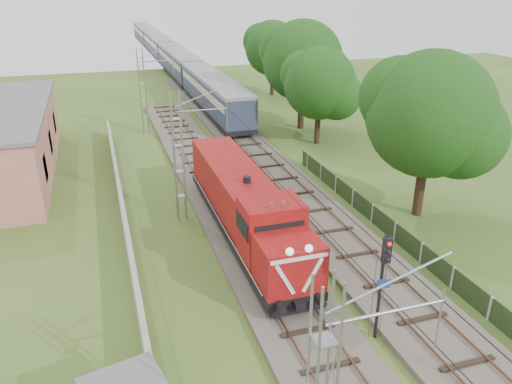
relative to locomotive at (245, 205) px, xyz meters
name	(u,v)px	position (x,y,z in m)	size (l,w,h in m)	color
ground	(301,328)	(0.00, -8.40, -2.15)	(140.00, 140.00, 0.00)	#37531F
track_main	(252,247)	(0.00, -1.40, -1.96)	(4.20, 70.00, 0.45)	#6B6054
track_side	(263,162)	(5.00, 11.60, -1.96)	(4.20, 80.00, 0.45)	#6B6054
catenary	(179,158)	(-2.95, 3.60, 1.90)	(3.31, 70.00, 8.00)	gray
boundary_wall	(124,216)	(-6.50, 3.60, -1.40)	(0.25, 40.00, 1.50)	#9E9E99
fence	(422,253)	(8.00, -5.40, -1.55)	(0.12, 32.00, 1.20)	black
locomotive	(245,205)	(0.00, 0.00, 0.00)	(2.84, 16.22, 4.12)	black
coach_rake	(167,52)	(5.00, 63.04, 0.38)	(3.04, 90.78, 3.52)	black
signal_post	(384,270)	(2.70, -9.98, 1.14)	(0.52, 0.41, 4.78)	black
tree_a	(432,116)	(11.42, -0.20, 4.23)	(7.88, 7.51, 10.22)	#392717
tree_b	(320,84)	(11.51, 15.48, 3.21)	(6.63, 6.31, 8.59)	#392717
tree_c	(304,62)	(12.08, 20.69, 4.39)	(8.08, 7.70, 10.48)	#392717
tree_d	(273,49)	(14.55, 36.36, 3.65)	(7.17, 6.82, 9.29)	#392717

